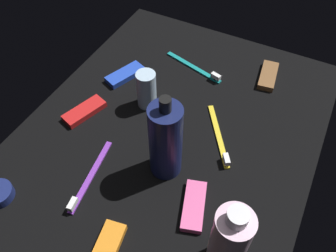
# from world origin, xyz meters

# --- Properties ---
(ground_plane) EXTENTS (0.84, 0.64, 0.01)m
(ground_plane) POSITION_xyz_m (0.00, 0.00, -0.01)
(ground_plane) COLOR black
(lotion_bottle) EXTENTS (0.07, 0.07, 0.21)m
(lotion_bottle) POSITION_xyz_m (0.08, 0.04, 0.09)
(lotion_bottle) COLOR #161E4E
(lotion_bottle) RESTS_ON ground_plane
(bodywash_bottle) EXTENTS (0.06, 0.06, 0.18)m
(bodywash_bottle) POSITION_xyz_m (0.21, 0.21, 0.08)
(bodywash_bottle) COLOR silver
(bodywash_bottle) RESTS_ON ground_plane
(deodorant_stick) EXTENTS (0.05, 0.05, 0.10)m
(deodorant_stick) POSITION_xyz_m (-0.06, -0.09, 0.05)
(deodorant_stick) COLOR silver
(deodorant_stick) RESTS_ON ground_plane
(toothbrush_purple) EXTENTS (0.18, 0.04, 0.02)m
(toothbrush_purple) POSITION_xyz_m (0.18, -0.09, 0.01)
(toothbrush_purple) COLOR purple
(toothbrush_purple) RESTS_ON ground_plane
(toothbrush_yellow) EXTENTS (0.16, 0.11, 0.02)m
(toothbrush_yellow) POSITION_xyz_m (-0.04, 0.11, 0.01)
(toothbrush_yellow) COLOR yellow
(toothbrush_yellow) RESTS_ON ground_plane
(toothbrush_teal) EXTENTS (0.06, 0.18, 0.02)m
(toothbrush_teal) POSITION_xyz_m (-0.23, -0.03, 0.01)
(toothbrush_teal) COLOR teal
(toothbrush_teal) RESTS_ON ground_plane
(snack_bar_blue) EXTENTS (0.11, 0.08, 0.01)m
(snack_bar_blue) POSITION_xyz_m (-0.12, -0.19, 0.01)
(snack_bar_blue) COLOR blue
(snack_bar_blue) RESTS_ON ground_plane
(snack_bar_orange) EXTENTS (0.11, 0.06, 0.01)m
(snack_bar_orange) POSITION_xyz_m (0.29, 0.02, 0.01)
(snack_bar_orange) COLOR orange
(snack_bar_orange) RESTS_ON ground_plane
(snack_bar_red) EXTENTS (0.11, 0.07, 0.01)m
(snack_bar_red) POSITION_xyz_m (0.03, -0.21, 0.01)
(snack_bar_red) COLOR red
(snack_bar_red) RESTS_ON ground_plane
(snack_bar_pink) EXTENTS (0.11, 0.07, 0.01)m
(snack_bar_pink) POSITION_xyz_m (0.14, 0.13, 0.01)
(snack_bar_pink) COLOR #E55999
(snack_bar_pink) RESTS_ON ground_plane
(snack_bar_brown) EXTENTS (0.11, 0.05, 0.01)m
(snack_bar_brown) POSITION_xyz_m (-0.29, 0.15, 0.01)
(snack_bar_brown) COLOR brown
(snack_bar_brown) RESTS_ON ground_plane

